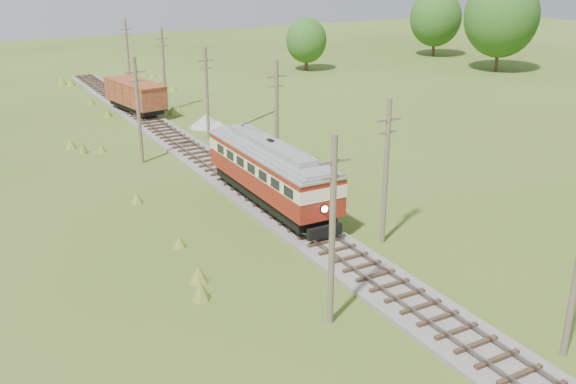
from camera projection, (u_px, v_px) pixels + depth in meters
railbed_main at (222, 172)px, 49.57m from camera, size 3.60×96.00×0.57m
streetcar at (271, 168)px, 42.01m from camera, size 3.29×13.67×6.23m
gondola at (135, 95)px, 67.43m from camera, size 4.40×9.41×3.01m
gravel_pile at (209, 121)px, 63.19m from camera, size 3.53×3.74×1.28m
utility_pole_r_2 at (386, 171)px, 36.50m from camera, size 1.60×0.30×8.60m
utility_pole_r_3 at (277, 120)px, 47.03m from camera, size 1.60×0.30×9.00m
utility_pole_r_4 at (207, 93)px, 57.70m from camera, size 1.60×0.30×8.40m
utility_pole_r_5 at (164, 69)px, 68.45m from camera, size 1.60×0.30×8.90m
utility_pole_r_6 at (128, 54)px, 79.05m from camera, size 1.60×0.30×8.70m
utility_pole_l_a at (332, 231)px, 28.09m from camera, size 1.60×0.30×9.00m
utility_pole_l_b at (138, 110)px, 50.97m from camera, size 1.60×0.30×8.60m
tree_right_4 at (502, 17)px, 91.24m from camera, size 10.50×10.50×13.53m
tree_right_5 at (436, 18)px, 105.80m from camera, size 8.40×8.40×10.82m
tree_mid_b at (306, 40)px, 92.96m from camera, size 5.88×5.88×7.57m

